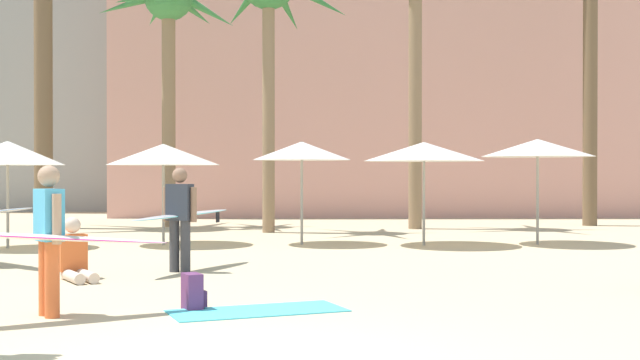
{
  "coord_description": "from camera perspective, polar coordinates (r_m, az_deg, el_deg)",
  "views": [
    {
      "loc": [
        0.54,
        -6.86,
        1.58
      ],
      "look_at": [
        0.77,
        6.42,
        1.47
      ],
      "focal_mm": 47.39,
      "sensor_mm": 36.0,
      "label": 1
    }
  ],
  "objects": [
    {
      "name": "hotel_pink",
      "position": [
        35.27,
        6.04,
        7.82
      ],
      "size": [
        22.35,
        10.69,
        12.18
      ],
      "primitive_type": "cube",
      "color": "#DB9989",
      "rests_on": "ground"
    },
    {
      "name": "beach_towel",
      "position": [
        9.78,
        -4.25,
        -8.8
      ],
      "size": [
        2.16,
        1.5,
        0.01
      ],
      "primitive_type": "cube",
      "rotation": [
        0.0,
        0.0,
        0.37
      ],
      "color": "#4CC6D6",
      "rests_on": "ground"
    },
    {
      "name": "person_far_right",
      "position": [
        13.76,
        -9.37,
        -2.34
      ],
      "size": [
        1.49,
        2.65,
        1.67
      ],
      "rotation": [
        0.0,
        0.0,
        4.33
      ],
      "color": "#3D3D42",
      "rests_on": "ground"
    },
    {
      "name": "backpack",
      "position": [
        9.96,
        -8.57,
        -7.5
      ],
      "size": [
        0.33,
        0.35,
        0.42
      ],
      "rotation": [
        0.0,
        0.0,
        0.44
      ],
      "color": "#62305C",
      "rests_on": "ground"
    },
    {
      "name": "person_far_left",
      "position": [
        9.66,
        -18.05,
        -3.56
      ],
      "size": [
        2.64,
        1.62,
        1.67
      ],
      "rotation": [
        0.0,
        0.0,
        0.62
      ],
      "color": "orange",
      "rests_on": "ground"
    },
    {
      "name": "palm_tree_far_right",
      "position": [
        25.68,
        -10.21,
        10.51
      ],
      "size": [
        4.07,
        3.96,
        7.54
      ],
      "color": "#896B4C",
      "rests_on": "ground"
    },
    {
      "name": "cafe_umbrella_4",
      "position": [
        18.68,
        -1.24,
        1.97
      ],
      "size": [
        2.19,
        2.19,
        2.28
      ],
      "color": "gray",
      "rests_on": "ground"
    },
    {
      "name": "cafe_umbrella_0",
      "position": [
        19.28,
        14.48,
        2.11
      ],
      "size": [
        2.48,
        2.48,
        2.33
      ],
      "color": "gray",
      "rests_on": "ground"
    },
    {
      "name": "cafe_umbrella_8",
      "position": [
        18.52,
        7.03,
        1.91
      ],
      "size": [
        2.62,
        2.62,
        2.26
      ],
      "color": "gray",
      "rests_on": "ground"
    },
    {
      "name": "cafe_umbrella_1",
      "position": [
        18.87,
        -10.53,
        1.7
      ],
      "size": [
        2.48,
        2.48,
        2.22
      ],
      "color": "gray",
      "rests_on": "ground"
    },
    {
      "name": "cafe_umbrella_5",
      "position": [
        18.88,
        -20.34,
        1.72
      ],
      "size": [
        2.34,
        2.34,
        2.26
      ],
      "color": "gray",
      "rests_on": "ground"
    },
    {
      "name": "palm_tree_left",
      "position": [
        22.9,
        -3.55,
        11.96
      ],
      "size": [
        4.43,
        4.15,
        7.43
      ],
      "color": "#896B4C",
      "rests_on": "ground"
    },
    {
      "name": "person_mid_right",
      "position": [
        13.04,
        -16.19,
        -5.08
      ],
      "size": [
        0.78,
        0.97,
        0.93
      ],
      "rotation": [
        0.0,
        0.0,
        5.23
      ],
      "color": "beige",
      "rests_on": "ground"
    }
  ]
}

